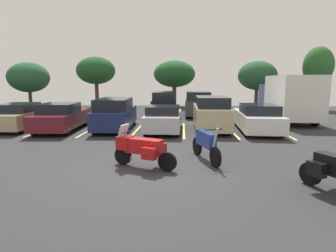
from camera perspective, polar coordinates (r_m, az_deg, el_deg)
name	(u,v)px	position (r m, az deg, el deg)	size (l,w,h in m)	color
ground	(147,171)	(8.82, -4.39, -9.27)	(44.00, 44.00, 0.10)	#2D2D30
motorcycle_touring	(142,148)	(8.82, -5.51, -4.61)	(2.11, 1.22, 1.37)	black
motorcycle_second	(206,144)	(9.64, 7.89, -3.66)	(0.90, 2.16, 1.31)	black
parking_stripes	(137,130)	(15.67, -6.42, -0.76)	(15.99, 4.78, 0.01)	#EAE066
car_tan	(21,116)	(17.92, -28.34, 1.77)	(2.08, 4.48, 1.48)	tan
car_maroon	(62,117)	(16.45, -21.28, 1.75)	(2.14, 4.73, 1.54)	maroon
car_navy	(115,114)	(15.89, -10.97, 2.49)	(1.98, 4.72, 1.78)	navy
car_silver	(164,119)	(15.00, -0.90, 1.54)	(1.91, 4.31, 1.44)	#B7B7BC
car_champagne	(211,114)	(15.43, 8.97, 2.53)	(1.81, 4.22, 1.91)	#C1B289
car_white	(257,118)	(15.78, 18.07, 1.53)	(2.18, 4.90, 1.51)	white
car_far_black	(165,104)	(21.65, -0.73, 4.68)	(1.94, 4.69, 1.90)	black
car_far_charcoal	(198,104)	(21.58, 6.30, 4.60)	(2.08, 4.35, 1.93)	#38383D
box_truck	(289,98)	(20.09, 23.88, 5.39)	(2.65, 6.12, 3.08)	navy
tree_right	(29,77)	(32.34, -27.02, 9.00)	(4.14, 4.14, 4.61)	#4C3823
tree_center	(96,71)	(29.94, -14.77, 11.07)	(3.98, 3.98, 5.17)	#4C3823
tree_far_right	(174,74)	(29.16, 1.34, 10.73)	(4.34, 4.34, 4.78)	#4C3823
tree_center_left	(257,76)	(29.42, 18.11, 9.94)	(3.85, 3.85, 4.68)	#4C3823
tree_left	(318,66)	(29.89, 28.80, 10.89)	(2.71, 2.71, 5.90)	#4C3823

